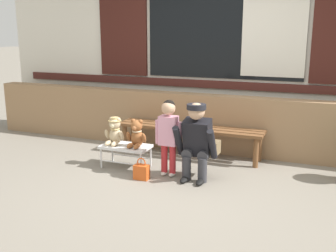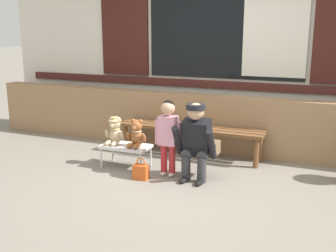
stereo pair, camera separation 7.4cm
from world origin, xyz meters
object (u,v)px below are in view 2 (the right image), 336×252
at_px(wooden_bench_long, 190,131).
at_px(child_standing, 168,130).
at_px(adult_crouching, 197,141).
at_px(teddy_bear_with_hat, 115,131).
at_px(handbag_on_ground, 141,171).
at_px(small_display_bench, 126,148).
at_px(teddy_bear_plain, 136,134).

xyz_separation_m(wooden_bench_long, child_standing, (0.01, -0.85, 0.22)).
bearing_deg(adult_crouching, child_standing, -176.82).
distance_m(teddy_bear_with_hat, handbag_on_ground, 0.74).
xyz_separation_m(child_standing, handbag_on_ground, (-0.26, -0.24, -0.50)).
relative_size(small_display_bench, teddy_bear_with_hat, 1.76).
relative_size(teddy_bear_plain, child_standing, 0.38).
bearing_deg(teddy_bear_with_hat, adult_crouching, -3.09).
bearing_deg(child_standing, wooden_bench_long, 90.81).
height_order(small_display_bench, child_standing, child_standing).
xyz_separation_m(wooden_bench_long, small_display_bench, (-0.63, -0.77, -0.11)).
bearing_deg(child_standing, adult_crouching, 3.18).
bearing_deg(wooden_bench_long, small_display_bench, -129.24).
relative_size(child_standing, adult_crouching, 1.01).
xyz_separation_m(teddy_bear_plain, child_standing, (0.48, -0.08, 0.13)).
distance_m(child_standing, adult_crouching, 0.39).
xyz_separation_m(small_display_bench, teddy_bear_with_hat, (-0.16, 0.00, 0.21)).
bearing_deg(teddy_bear_with_hat, wooden_bench_long, 44.20).
bearing_deg(adult_crouching, small_display_bench, 176.54).
bearing_deg(teddy_bear_plain, wooden_bench_long, 58.66).
relative_size(wooden_bench_long, handbag_on_ground, 7.72).
relative_size(teddy_bear_plain, adult_crouching, 0.38).
bearing_deg(handbag_on_ground, teddy_bear_plain, 124.02).
bearing_deg(teddy_bear_with_hat, handbag_on_ground, -31.22).
height_order(adult_crouching, handbag_on_ground, adult_crouching).
xyz_separation_m(adult_crouching, handbag_on_ground, (-0.63, -0.26, -0.38)).
relative_size(small_display_bench, handbag_on_ground, 2.35).
distance_m(teddy_bear_with_hat, teddy_bear_plain, 0.32).
relative_size(teddy_bear_with_hat, teddy_bear_plain, 1.00).
relative_size(teddy_bear_with_hat, adult_crouching, 0.38).
distance_m(small_display_bench, adult_crouching, 1.03).
relative_size(wooden_bench_long, teddy_bear_plain, 5.78).
bearing_deg(wooden_bench_long, teddy_bear_plain, -121.34).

